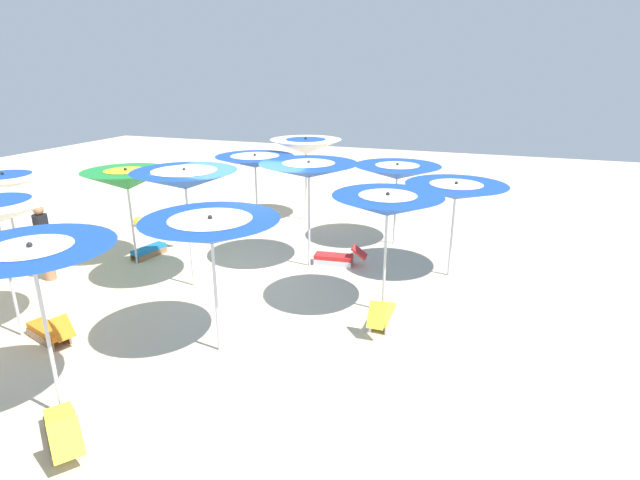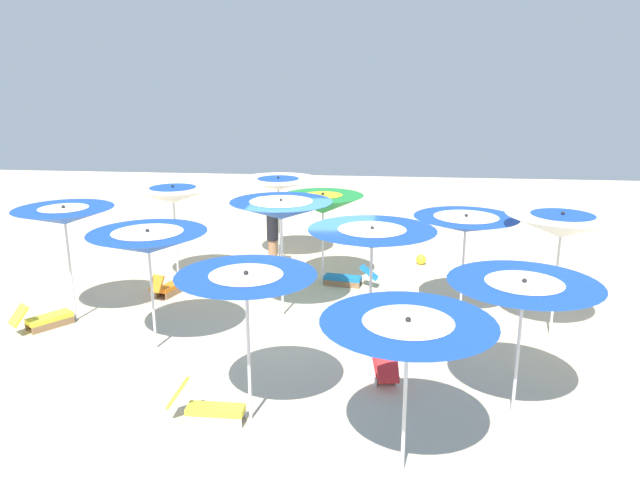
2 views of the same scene
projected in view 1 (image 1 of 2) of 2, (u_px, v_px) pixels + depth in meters
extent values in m
cube|color=beige|center=(244.00, 279.00, 11.12)|extent=(38.95, 38.95, 0.04)
cylinder|color=silver|center=(306.00, 184.00, 15.08)|extent=(0.05, 0.05, 2.22)
cone|color=white|center=(306.00, 147.00, 14.73)|extent=(2.09, 2.09, 0.44)
cone|color=#1947B2|center=(306.00, 143.00, 14.69)|extent=(1.17, 1.17, 0.25)
sphere|color=black|center=(306.00, 138.00, 14.64)|extent=(0.07, 0.07, 0.07)
cylinder|color=silver|center=(257.00, 198.00, 13.91)|extent=(0.05, 0.05, 2.01)
cone|color=#1947B2|center=(255.00, 162.00, 13.58)|extent=(2.13, 2.13, 0.32)
cone|color=white|center=(255.00, 159.00, 13.56)|extent=(1.32, 1.32, 0.20)
sphere|color=black|center=(255.00, 155.00, 13.52)|extent=(0.07, 0.07, 0.07)
cylinder|color=silver|center=(132.00, 223.00, 11.66)|extent=(0.05, 0.05, 2.01)
cone|color=#1E8C38|center=(127.00, 180.00, 11.34)|extent=(1.93, 1.93, 0.44)
cone|color=yellow|center=(126.00, 175.00, 11.30)|extent=(0.94, 0.94, 0.22)
sphere|color=black|center=(125.00, 169.00, 11.26)|extent=(0.07, 0.07, 0.07)
cylinder|color=silver|center=(14.00, 229.00, 11.02)|extent=(0.05, 0.05, 2.11)
cone|color=white|center=(4.00, 182.00, 10.68)|extent=(2.18, 2.18, 0.31)
cone|color=#1947B2|center=(3.00, 178.00, 10.66)|extent=(1.12, 1.12, 0.16)
sphere|color=black|center=(2.00, 173.00, 10.62)|extent=(0.07, 0.07, 0.07)
cylinder|color=silver|center=(395.00, 209.00, 13.03)|extent=(0.05, 0.05, 1.91)
cone|color=#1947B2|center=(397.00, 172.00, 12.72)|extent=(2.20, 2.20, 0.36)
cone|color=white|center=(397.00, 169.00, 12.69)|extent=(1.12, 1.12, 0.18)
sphere|color=black|center=(397.00, 164.00, 12.65)|extent=(0.07, 0.07, 0.07)
cylinder|color=silver|center=(309.00, 219.00, 11.48)|extent=(0.05, 0.05, 2.26)
cone|color=#1947B2|center=(309.00, 171.00, 11.12)|extent=(2.20, 2.20, 0.33)
cone|color=white|center=(309.00, 167.00, 11.09)|extent=(1.17, 1.17, 0.17)
sphere|color=black|center=(309.00, 162.00, 11.05)|extent=(0.07, 0.07, 0.07)
cylinder|color=silver|center=(190.00, 234.00, 10.40)|extent=(0.05, 0.05, 2.29)
cone|color=#1947B2|center=(185.00, 180.00, 10.03)|extent=(2.10, 2.10, 0.37)
cone|color=white|center=(185.00, 176.00, 10.00)|extent=(1.29, 1.29, 0.23)
sphere|color=black|center=(184.00, 169.00, 9.96)|extent=(0.07, 0.07, 0.07)
cylinder|color=silver|center=(10.00, 276.00, 8.39)|extent=(0.05, 0.05, 2.23)
cylinder|color=silver|center=(452.00, 235.00, 11.00)|extent=(0.05, 0.05, 1.91)
cone|color=#1947B2|center=(456.00, 192.00, 10.69)|extent=(2.17, 2.17, 0.33)
cone|color=white|center=(456.00, 188.00, 10.66)|extent=(1.12, 1.12, 0.17)
sphere|color=black|center=(456.00, 183.00, 10.62)|extent=(0.07, 0.07, 0.07)
cylinder|color=silver|center=(385.00, 260.00, 9.31)|extent=(0.05, 0.05, 2.08)
cone|color=#1947B2|center=(387.00, 206.00, 8.97)|extent=(2.00, 2.00, 0.38)
cone|color=white|center=(388.00, 201.00, 8.94)|extent=(1.05, 1.05, 0.20)
sphere|color=black|center=(388.00, 194.00, 8.90)|extent=(0.07, 0.07, 0.07)
cylinder|color=silver|center=(216.00, 293.00, 7.97)|extent=(0.05, 0.05, 2.05)
cone|color=#1947B2|center=(211.00, 232.00, 7.64)|extent=(2.12, 2.12, 0.40)
cone|color=white|center=(211.00, 226.00, 7.61)|extent=(1.27, 1.27, 0.24)
sphere|color=black|center=(210.00, 217.00, 7.56)|extent=(0.07, 0.07, 0.07)
cylinder|color=silver|center=(49.00, 342.00, 6.36)|extent=(0.05, 0.05, 2.23)
cone|color=#1947B2|center=(32.00, 260.00, 6.00)|extent=(1.95, 1.95, 0.33)
cone|color=white|center=(31.00, 253.00, 5.97)|extent=(0.97, 0.97, 0.16)
sphere|color=black|center=(29.00, 245.00, 5.94)|extent=(0.07, 0.07, 0.07)
cube|color=olive|center=(49.00, 440.00, 6.18)|extent=(0.71, 0.55, 0.14)
cube|color=olive|center=(78.00, 430.00, 6.35)|extent=(0.71, 0.55, 0.14)
cube|color=yellow|center=(62.00, 427.00, 6.23)|extent=(0.89, 0.79, 0.10)
cube|color=yellow|center=(66.00, 440.00, 5.70)|extent=(0.47, 0.47, 0.38)
cube|color=olive|center=(153.00, 254.00, 12.35)|extent=(0.19, 0.88, 0.14)
cube|color=olive|center=(145.00, 252.00, 12.48)|extent=(0.19, 0.88, 0.14)
cube|color=#1972B7|center=(149.00, 249.00, 12.37)|extent=(0.43, 0.93, 0.10)
cube|color=#1972B7|center=(167.00, 234.00, 12.84)|extent=(0.35, 0.47, 0.33)
cube|color=silver|center=(332.00, 264.00, 11.74)|extent=(0.89, 0.13, 0.14)
cube|color=silver|center=(335.00, 259.00, 12.05)|extent=(0.89, 0.13, 0.14)
cube|color=red|center=(334.00, 257.00, 11.86)|extent=(0.92, 0.44, 0.10)
cube|color=red|center=(359.00, 252.00, 11.67)|extent=(0.39, 0.38, 0.28)
cube|color=olive|center=(40.00, 339.00, 8.48)|extent=(0.88, 0.30, 0.14)
cube|color=olive|center=(57.00, 333.00, 8.70)|extent=(0.88, 0.30, 0.14)
cube|color=orange|center=(47.00, 330.00, 8.55)|extent=(0.96, 0.54, 0.10)
cube|color=orange|center=(62.00, 328.00, 8.16)|extent=(0.34, 0.35, 0.37)
cube|color=silver|center=(375.00, 319.00, 9.18)|extent=(0.04, 0.85, 0.14)
cube|color=silver|center=(391.00, 321.00, 9.09)|extent=(0.04, 0.85, 0.14)
cube|color=yellow|center=(383.00, 314.00, 9.10)|extent=(0.29, 0.85, 0.10)
cube|color=yellow|center=(377.00, 315.00, 8.52)|extent=(0.29, 0.31, 0.42)
cylinder|color=#A3704C|center=(48.00, 263.00, 10.95)|extent=(0.24, 0.24, 0.79)
cylinder|color=black|center=(42.00, 230.00, 10.71)|extent=(0.30, 0.30, 0.69)
sphere|color=#A3704C|center=(38.00, 210.00, 10.56)|extent=(0.21, 0.21, 0.21)
sphere|color=yellow|center=(138.00, 221.00, 14.77)|extent=(0.28, 0.28, 0.28)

